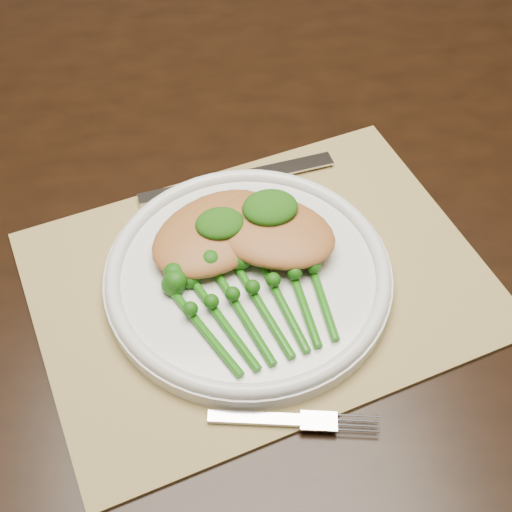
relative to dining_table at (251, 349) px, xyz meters
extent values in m
plane|color=brown|center=(-0.04, 0.10, -0.38)|extent=(4.00, 4.00, 0.00)
cube|color=black|center=(0.00, 0.00, 0.35)|extent=(1.67, 1.02, 0.04)
cube|color=#9C864F|center=(-0.02, -0.15, 0.37)|extent=(0.49, 0.41, 0.00)
cylinder|color=silver|center=(-0.03, -0.15, 0.39)|extent=(0.28, 0.28, 0.02)
torus|color=silver|center=(-0.03, -0.15, 0.39)|extent=(0.28, 0.28, 0.01)
cube|color=silver|center=(-0.08, -0.02, 0.38)|extent=(0.09, 0.03, 0.01)
cube|color=silver|center=(0.03, -0.01, 0.38)|extent=(0.14, 0.04, 0.00)
cube|color=silver|center=(-0.05, -0.30, 0.38)|extent=(0.08, 0.03, 0.00)
ellipsoid|color=#B06C33|center=(-0.05, -0.11, 0.41)|extent=(0.17, 0.15, 0.03)
ellipsoid|color=#B06C33|center=(0.00, -0.12, 0.41)|extent=(0.16, 0.15, 0.03)
ellipsoid|color=#123F09|center=(-0.05, -0.11, 0.42)|extent=(0.05, 0.04, 0.02)
ellipsoid|color=#123F09|center=(0.00, -0.11, 0.43)|extent=(0.06, 0.05, 0.02)
camera|label=1|loc=(-0.09, -0.57, 0.94)|focal=50.00mm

